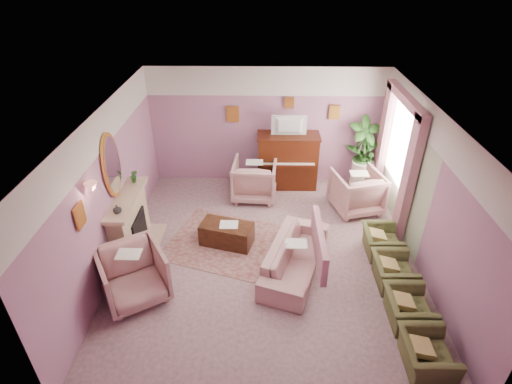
{
  "coord_description": "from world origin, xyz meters",
  "views": [
    {
      "loc": [
        -0.1,
        -5.86,
        4.98
      ],
      "look_at": [
        -0.21,
        0.4,
        1.17
      ],
      "focal_mm": 28.0,
      "sensor_mm": 36.0,
      "label": 1
    }
  ],
  "objects_px": {
    "olive_chair_b": "(409,305)",
    "side_table": "(362,175)",
    "coffee_table": "(227,234)",
    "olive_chair_c": "(394,268)",
    "olive_chair_a": "(427,351)",
    "piano": "(287,161)",
    "floral_armchair_front": "(133,273)",
    "sofa": "(296,251)",
    "olive_chair_d": "(382,238)",
    "television": "(289,125)",
    "floral_armchair_left": "(255,178)",
    "floral_armchair_right": "(357,189)"
  },
  "relations": [
    {
      "from": "olive_chair_b",
      "to": "side_table",
      "type": "relative_size",
      "value": 1.11
    },
    {
      "from": "coffee_table",
      "to": "side_table",
      "type": "relative_size",
      "value": 1.43
    },
    {
      "from": "olive_chair_c",
      "to": "olive_chair_a",
      "type": "bearing_deg",
      "value": -90.0
    },
    {
      "from": "piano",
      "to": "coffee_table",
      "type": "xyz_separation_m",
      "value": [
        -1.28,
        -2.32,
        -0.43
      ]
    },
    {
      "from": "olive_chair_b",
      "to": "floral_armchair_front",
      "type": "bearing_deg",
      "value": 174.23
    },
    {
      "from": "sofa",
      "to": "olive_chair_c",
      "type": "relative_size",
      "value": 2.63
    },
    {
      "from": "sofa",
      "to": "side_table",
      "type": "bearing_deg",
      "value": 58.78
    },
    {
      "from": "olive_chair_c",
      "to": "olive_chair_d",
      "type": "height_order",
      "value": "same"
    },
    {
      "from": "olive_chair_a",
      "to": "side_table",
      "type": "distance_m",
      "value": 4.91
    },
    {
      "from": "television",
      "to": "coffee_table",
      "type": "height_order",
      "value": "television"
    },
    {
      "from": "floral_armchair_front",
      "to": "side_table",
      "type": "height_order",
      "value": "floral_armchair_front"
    },
    {
      "from": "floral_armchair_left",
      "to": "olive_chair_b",
      "type": "bearing_deg",
      "value": -56.15
    },
    {
      "from": "sofa",
      "to": "olive_chair_c",
      "type": "height_order",
      "value": "sofa"
    },
    {
      "from": "piano",
      "to": "olive_chair_d",
      "type": "xyz_separation_m",
      "value": [
        1.66,
        -2.55,
        -0.31
      ]
    },
    {
      "from": "olive_chair_b",
      "to": "olive_chair_a",
      "type": "bearing_deg",
      "value": -90.0
    },
    {
      "from": "floral_armchair_left",
      "to": "floral_armchair_front",
      "type": "distance_m",
      "value": 3.72
    },
    {
      "from": "television",
      "to": "floral_armchair_left",
      "type": "height_order",
      "value": "television"
    },
    {
      "from": "television",
      "to": "olive_chair_d",
      "type": "xyz_separation_m",
      "value": [
        1.66,
        -2.5,
        -1.26
      ]
    },
    {
      "from": "floral_armchair_left",
      "to": "floral_armchair_right",
      "type": "height_order",
      "value": "same"
    },
    {
      "from": "piano",
      "to": "coffee_table",
      "type": "distance_m",
      "value": 2.69
    },
    {
      "from": "floral_armchair_right",
      "to": "olive_chair_d",
      "type": "relative_size",
      "value": 1.3
    },
    {
      "from": "floral_armchair_left",
      "to": "olive_chair_c",
      "type": "bearing_deg",
      "value": -49.09
    },
    {
      "from": "floral_armchair_right",
      "to": "piano",
      "type": "bearing_deg",
      "value": 144.55
    },
    {
      "from": "side_table",
      "to": "piano",
      "type": "bearing_deg",
      "value": 176.66
    },
    {
      "from": "television",
      "to": "floral_armchair_right",
      "type": "distance_m",
      "value": 2.08
    },
    {
      "from": "sofa",
      "to": "olive_chair_c",
      "type": "xyz_separation_m",
      "value": [
        1.66,
        -0.32,
        -0.08
      ]
    },
    {
      "from": "coffee_table",
      "to": "side_table",
      "type": "height_order",
      "value": "side_table"
    },
    {
      "from": "floral_armchair_right",
      "to": "olive_chair_c",
      "type": "relative_size",
      "value": 1.3
    },
    {
      "from": "piano",
      "to": "olive_chair_b",
      "type": "bearing_deg",
      "value": -68.4
    },
    {
      "from": "coffee_table",
      "to": "sofa",
      "type": "xyz_separation_m",
      "value": [
        1.29,
        -0.73,
        0.19
      ]
    },
    {
      "from": "piano",
      "to": "floral_armchair_left",
      "type": "height_order",
      "value": "piano"
    },
    {
      "from": "piano",
      "to": "olive_chair_a",
      "type": "height_order",
      "value": "piano"
    },
    {
      "from": "piano",
      "to": "olive_chair_b",
      "type": "height_order",
      "value": "piano"
    },
    {
      "from": "sofa",
      "to": "olive_chair_a",
      "type": "xyz_separation_m",
      "value": [
        1.66,
        -1.96,
        -0.08
      ]
    },
    {
      "from": "piano",
      "to": "sofa",
      "type": "xyz_separation_m",
      "value": [
        0.0,
        -3.05,
        -0.24
      ]
    },
    {
      "from": "television",
      "to": "olive_chair_d",
      "type": "height_order",
      "value": "television"
    },
    {
      "from": "television",
      "to": "sofa",
      "type": "height_order",
      "value": "television"
    },
    {
      "from": "sofa",
      "to": "coffee_table",
      "type": "bearing_deg",
      "value": 150.56
    },
    {
      "from": "floral_armchair_right",
      "to": "side_table",
      "type": "bearing_deg",
      "value": 71.46
    },
    {
      "from": "piano",
      "to": "olive_chair_b",
      "type": "distance_m",
      "value": 4.52
    },
    {
      "from": "piano",
      "to": "olive_chair_c",
      "type": "relative_size",
      "value": 1.79
    },
    {
      "from": "sofa",
      "to": "side_table",
      "type": "xyz_separation_m",
      "value": [
        1.78,
        2.94,
        -0.06
      ]
    },
    {
      "from": "side_table",
      "to": "floral_armchair_front",
      "type": "bearing_deg",
      "value": -140.76
    },
    {
      "from": "floral_armchair_right",
      "to": "olive_chair_d",
      "type": "distance_m",
      "value": 1.52
    },
    {
      "from": "piano",
      "to": "sofa",
      "type": "relative_size",
      "value": 0.68
    },
    {
      "from": "olive_chair_b",
      "to": "olive_chair_d",
      "type": "bearing_deg",
      "value": 90.0
    },
    {
      "from": "floral_armchair_front",
      "to": "olive_chair_b",
      "type": "height_order",
      "value": "floral_armchair_front"
    },
    {
      "from": "coffee_table",
      "to": "olive_chair_a",
      "type": "xyz_separation_m",
      "value": [
        2.94,
        -2.69,
        0.11
      ]
    },
    {
      "from": "olive_chair_d",
      "to": "television",
      "type": "bearing_deg",
      "value": 123.56
    },
    {
      "from": "floral_armchair_right",
      "to": "side_table",
      "type": "height_order",
      "value": "floral_armchair_right"
    }
  ]
}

